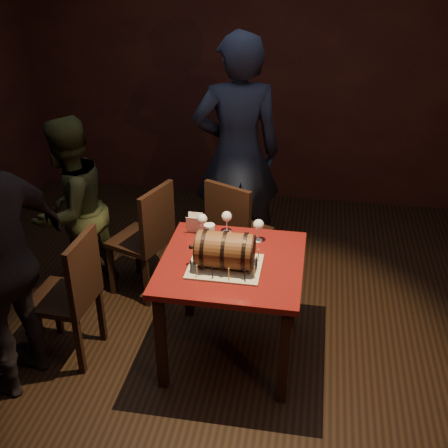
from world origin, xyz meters
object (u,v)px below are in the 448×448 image
(barrel_cake, at_px, (225,250))
(wine_glass_left, at_px, (202,220))
(wine_glass_right, at_px, (259,226))
(chair_left_rear, at_px, (148,235))
(wine_glass_mid, at_px, (227,217))
(chair_back, at_px, (235,229))
(pint_of_ale, at_px, (209,235))
(person_back, at_px, (237,155))
(person_left_rear, at_px, (71,211))
(chair_left_front, at_px, (73,291))
(pub_table, at_px, (232,275))

(barrel_cake, xyz_separation_m, wine_glass_left, (-0.22, 0.37, -0.01))
(wine_glass_right, xyz_separation_m, chair_left_rear, (-0.88, 0.34, -0.35))
(wine_glass_mid, bearing_deg, chair_back, 91.69)
(barrel_cake, height_order, pint_of_ale, barrel_cake)
(person_back, bearing_deg, person_left_rear, 15.88)
(chair_left_front, bearing_deg, pint_of_ale, 23.07)
(wine_glass_right, bearing_deg, barrel_cake, -114.62)
(wine_glass_left, xyz_separation_m, wine_glass_right, (0.39, -0.01, 0.00))
(wine_glass_left, relative_size, wine_glass_right, 1.00)
(barrel_cake, relative_size, wine_glass_right, 2.52)
(wine_glass_left, relative_size, chair_back, 0.17)
(pub_table, distance_m, person_left_rear, 1.42)
(pub_table, xyz_separation_m, wine_glass_left, (-0.25, 0.29, 0.23))
(wine_glass_left, xyz_separation_m, pint_of_ale, (0.07, -0.12, -0.05))
(chair_back, height_order, person_left_rear, person_left_rear)
(wine_glass_left, distance_m, chair_back, 0.65)
(barrel_cake, height_order, chair_left_rear, barrel_cake)
(barrel_cake, relative_size, chair_left_rear, 0.44)
(pint_of_ale, height_order, chair_left_rear, chair_left_rear)
(barrel_cake, relative_size, wine_glass_left, 2.52)
(chair_left_rear, xyz_separation_m, chair_left_front, (-0.27, -0.80, 0.00))
(barrel_cake, xyz_separation_m, person_left_rear, (-1.28, 0.61, -0.15))
(pub_table, height_order, chair_back, chair_back)
(pub_table, distance_m, chair_left_front, 1.04)
(pint_of_ale, height_order, chair_back, chair_back)
(person_back, bearing_deg, pint_of_ale, 73.38)
(pub_table, relative_size, wine_glass_right, 5.59)
(wine_glass_left, bearing_deg, chair_back, 74.71)
(pub_table, distance_m, chair_left_rear, 0.98)
(wine_glass_right, relative_size, chair_back, 0.17)
(pub_table, xyz_separation_m, pint_of_ale, (-0.18, 0.18, 0.18))
(chair_left_front, bearing_deg, chair_left_rear, 71.39)
(pub_table, bearing_deg, person_back, 97.20)
(chair_left_rear, bearing_deg, barrel_cake, -43.95)
(pub_table, height_order, pint_of_ale, pint_of_ale)
(wine_glass_right, distance_m, chair_back, 0.69)
(person_left_rear, bearing_deg, wine_glass_right, 97.96)
(chair_back, bearing_deg, pub_table, -82.52)
(chair_back, distance_m, chair_left_rear, 0.68)
(chair_left_front, distance_m, person_back, 1.72)
(wine_glass_left, bearing_deg, chair_left_front, -148.21)
(chair_back, bearing_deg, pint_of_ale, -96.22)
(pint_of_ale, distance_m, person_back, 1.07)
(wine_glass_mid, relative_size, pint_of_ale, 1.07)
(wine_glass_left, bearing_deg, pub_table, -49.37)
(wine_glass_right, bearing_deg, chair_left_rear, 159.22)
(person_back, bearing_deg, chair_left_rear, 30.70)
(pint_of_ale, distance_m, chair_back, 0.72)
(pub_table, bearing_deg, pint_of_ale, 135.27)
(pint_of_ale, relative_size, chair_left_front, 0.16)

